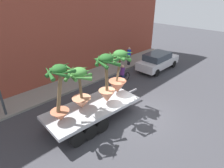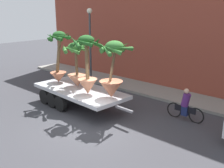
{
  "view_description": "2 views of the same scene",
  "coord_description": "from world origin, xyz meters",
  "px_view_note": "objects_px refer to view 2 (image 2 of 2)",
  "views": [
    {
      "loc": [
        -7.83,
        -5.63,
        6.75
      ],
      "look_at": [
        -0.04,
        2.1,
        1.26
      ],
      "focal_mm": 30.59,
      "sensor_mm": 36.0,
      "label": 1
    },
    {
      "loc": [
        7.8,
        -7.32,
        5.04
      ],
      "look_at": [
        -0.93,
        2.29,
        1.31
      ],
      "focal_mm": 43.08,
      "sensor_mm": 36.0,
      "label": 2
    }
  ],
  "objects_px": {
    "cyclist": "(185,106)",
    "potted_palm_middle": "(76,65)",
    "potted_palm_rear": "(87,67)",
    "flatbed_trailer": "(77,92)",
    "potted_palm_front": "(113,73)",
    "potted_palm_extra": "(59,58)",
    "street_lamp": "(90,35)"
  },
  "relations": [
    {
      "from": "potted_palm_extra",
      "to": "potted_palm_middle",
      "type": "bearing_deg",
      "value": 7.57
    },
    {
      "from": "potted_palm_rear",
      "to": "cyclist",
      "type": "xyz_separation_m",
      "value": [
        3.97,
        2.4,
        -1.66
      ]
    },
    {
      "from": "potted_palm_front",
      "to": "cyclist",
      "type": "relative_size",
      "value": 1.44
    },
    {
      "from": "potted_palm_front",
      "to": "potted_palm_rear",
      "type": "bearing_deg",
      "value": -164.6
    },
    {
      "from": "potted_palm_extra",
      "to": "street_lamp",
      "type": "bearing_deg",
      "value": 112.24
    },
    {
      "from": "potted_palm_front",
      "to": "cyclist",
      "type": "height_order",
      "value": "potted_palm_front"
    },
    {
      "from": "potted_palm_extra",
      "to": "cyclist",
      "type": "distance_m",
      "value": 7.14
    },
    {
      "from": "potted_palm_front",
      "to": "potted_palm_extra",
      "type": "xyz_separation_m",
      "value": [
        -3.96,
        -0.01,
        0.22
      ]
    },
    {
      "from": "potted_palm_front",
      "to": "street_lamp",
      "type": "distance_m",
      "value": 6.82
    },
    {
      "from": "potted_palm_front",
      "to": "potted_palm_middle",
      "type": "bearing_deg",
      "value": 176.55
    },
    {
      "from": "street_lamp",
      "to": "potted_palm_extra",
      "type": "bearing_deg",
      "value": -67.76
    },
    {
      "from": "flatbed_trailer",
      "to": "potted_palm_extra",
      "type": "distance_m",
      "value": 2.23
    },
    {
      "from": "potted_palm_middle",
      "to": "street_lamp",
      "type": "bearing_deg",
      "value": 127.64
    },
    {
      "from": "potted_palm_rear",
      "to": "potted_palm_middle",
      "type": "relative_size",
      "value": 1.21
    },
    {
      "from": "flatbed_trailer",
      "to": "potted_palm_middle",
      "type": "distance_m",
      "value": 1.42
    },
    {
      "from": "flatbed_trailer",
      "to": "potted_palm_front",
      "type": "bearing_deg",
      "value": 2.28
    },
    {
      "from": "potted_palm_middle",
      "to": "potted_palm_front",
      "type": "bearing_deg",
      "value": -3.45
    },
    {
      "from": "potted_palm_front",
      "to": "cyclist",
      "type": "xyz_separation_m",
      "value": [
        2.66,
        2.04,
        -1.5
      ]
    },
    {
      "from": "cyclist",
      "to": "potted_palm_middle",
      "type": "bearing_deg",
      "value": -160.7
    },
    {
      "from": "potted_palm_extra",
      "to": "street_lamp",
      "type": "relative_size",
      "value": 0.59
    },
    {
      "from": "potted_palm_rear",
      "to": "potted_palm_middle",
      "type": "distance_m",
      "value": 1.5
    },
    {
      "from": "flatbed_trailer",
      "to": "potted_palm_extra",
      "type": "relative_size",
      "value": 2.23
    },
    {
      "from": "potted_palm_middle",
      "to": "potted_palm_front",
      "type": "distance_m",
      "value": 2.7
    },
    {
      "from": "flatbed_trailer",
      "to": "street_lamp",
      "type": "relative_size",
      "value": 1.31
    },
    {
      "from": "flatbed_trailer",
      "to": "potted_palm_front",
      "type": "distance_m",
      "value": 2.83
    },
    {
      "from": "flatbed_trailer",
      "to": "potted_palm_middle",
      "type": "xyz_separation_m",
      "value": [
        -0.25,
        0.26,
        1.37
      ]
    },
    {
      "from": "potted_palm_rear",
      "to": "flatbed_trailer",
      "type": "bearing_deg",
      "value": 166.97
    },
    {
      "from": "cyclist",
      "to": "street_lamp",
      "type": "bearing_deg",
      "value": 167.61
    },
    {
      "from": "potted_palm_rear",
      "to": "potted_palm_middle",
      "type": "height_order",
      "value": "potted_palm_rear"
    },
    {
      "from": "cyclist",
      "to": "street_lamp",
      "type": "distance_m",
      "value": 8.78
    },
    {
      "from": "potted_palm_extra",
      "to": "street_lamp",
      "type": "height_order",
      "value": "street_lamp"
    },
    {
      "from": "potted_palm_middle",
      "to": "street_lamp",
      "type": "relative_size",
      "value": 0.48
    }
  ]
}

